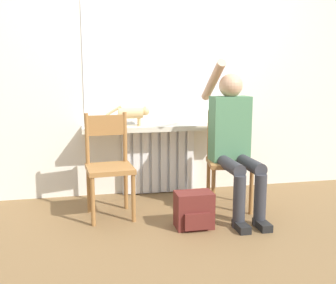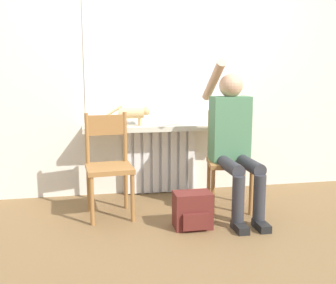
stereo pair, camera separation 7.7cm
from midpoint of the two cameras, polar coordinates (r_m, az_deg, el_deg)
The scene contains 10 objects.
ground_plane at distance 3.11m, azimuth 3.18°, elevation -13.43°, with size 12.00×12.00×0.00m, color brown.
wall_with_window at distance 4.06m, azimuth -0.93°, elevation 11.57°, with size 7.00×0.06×2.70m.
radiator at distance 4.08m, azimuth -0.70°, elevation -2.75°, with size 0.75×0.08×0.67m.
windowsill at distance 3.92m, azimuth -0.46°, elevation 2.12°, with size 1.53×0.29×0.05m.
window_glass at distance 4.03m, azimuth -0.84°, elevation 12.34°, with size 1.47×0.01×1.36m.
chair_left at distance 3.43m, azimuth -7.98°, elevation -3.17°, with size 0.42×0.42×0.89m.
chair_right at distance 3.65m, azimuth 9.44°, elevation -2.42°, with size 0.45×0.45×0.89m.
person at distance 3.50m, azimuth 10.12°, elevation 0.79°, with size 0.36×1.03×1.36m.
cat at distance 3.85m, azimuth -4.49°, elevation 4.19°, with size 0.43×0.11×0.21m.
backpack at distance 3.21m, azimuth 4.30°, elevation -9.89°, with size 0.30×0.22×0.29m.
Camera 2 is at (-0.66, -2.78, 1.23)m, focal length 42.00 mm.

